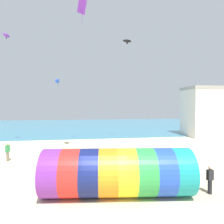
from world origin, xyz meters
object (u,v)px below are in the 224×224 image
object	(u,v)px
giant_inflatable_tube	(118,172)
bystander_near_water	(8,152)
kite_handler	(210,179)
kite_purple_parafoil	(6,35)
kite_purple_diamond	(82,6)
kite_black_parafoil	(127,41)
kite_blue_delta	(58,80)

from	to	relation	value
giant_inflatable_tube	bystander_near_water	world-z (taller)	giant_inflatable_tube
kite_handler	bystander_near_water	xyz separation A→B (m)	(-14.25, 9.05, 0.05)
bystander_near_water	giant_inflatable_tube	bearing A→B (deg)	-43.60
kite_purple_parafoil	kite_purple_diamond	distance (m)	10.01
bystander_near_water	kite_black_parafoil	bearing A→B (deg)	31.87
giant_inflatable_tube	bystander_near_water	bearing A→B (deg)	136.40
kite_handler	kite_black_parafoil	distance (m)	21.89
kite_black_parafoil	kite_handler	bearing A→B (deg)	-86.54
kite_purple_diamond	kite_blue_delta	bearing A→B (deg)	169.76
giant_inflatable_tube	kite_black_parafoil	bearing A→B (deg)	75.35
kite_blue_delta	bystander_near_water	size ratio (longest dim) A/B	0.65
kite_purple_diamond	bystander_near_water	size ratio (longest dim) A/B	1.60
kite_handler	kite_purple_diamond	distance (m)	22.68
giant_inflatable_tube	kite_blue_delta	distance (m)	16.35
bystander_near_water	kite_purple_diamond	bearing A→B (deg)	35.97
giant_inflatable_tube	kite_purple_parafoil	distance (m)	22.82
kite_black_parafoil	kite_purple_diamond	size ratio (longest dim) A/B	0.49
kite_handler	bystander_near_water	distance (m)	16.88
giant_inflatable_tube	kite_purple_parafoil	world-z (taller)	kite_purple_parafoil
kite_black_parafoil	bystander_near_water	xyz separation A→B (m)	(-13.21, -8.21, -13.38)
giant_inflatable_tube	kite_purple_parafoil	bearing A→B (deg)	125.95
kite_black_parafoil	kite_blue_delta	distance (m)	11.33
kite_purple_parafoil	bystander_near_water	xyz separation A→B (m)	(2.35, -7.02, -12.94)
kite_handler	kite_purple_diamond	xyz separation A→B (m)	(-7.34, 14.07, 16.21)
kite_black_parafoil	kite_blue_delta	size ratio (longest dim) A/B	1.19
giant_inflatable_tube	kite_blue_delta	world-z (taller)	kite_blue_delta
kite_blue_delta	kite_purple_diamond	size ratio (longest dim) A/B	0.41
giant_inflatable_tube	kite_blue_delta	bearing A→B (deg)	109.25
kite_handler	kite_purple_diamond	bearing A→B (deg)	117.56
kite_black_parafoil	kite_purple_parafoil	distance (m)	15.61
giant_inflatable_tube	kite_handler	distance (m)	5.45
giant_inflatable_tube	kite_blue_delta	size ratio (longest dim) A/B	7.64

